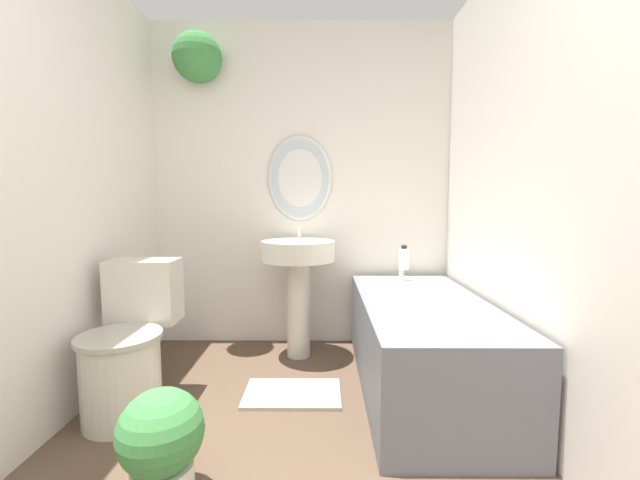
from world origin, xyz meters
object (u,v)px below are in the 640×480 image
(toilet, at_px, (129,348))
(pedestal_sink, at_px, (298,271))
(shampoo_bottle, at_px, (404,258))
(potted_plant, at_px, (161,441))
(bathtub, at_px, (422,342))

(toilet, xyz_separation_m, pedestal_sink, (0.83, 0.74, 0.27))
(shampoo_bottle, bearing_deg, toilet, -152.81)
(toilet, relative_size, potted_plant, 1.85)
(bathtub, relative_size, shampoo_bottle, 8.57)
(toilet, bearing_deg, bathtub, 8.94)
(toilet, relative_size, bathtub, 0.52)
(toilet, height_order, shampoo_bottle, shampoo_bottle)
(pedestal_sink, relative_size, bathtub, 0.62)
(pedestal_sink, xyz_separation_m, shampoo_bottle, (0.75, 0.07, 0.08))
(bathtub, bearing_deg, pedestal_sink, 146.65)
(bathtub, bearing_deg, toilet, -171.06)
(bathtub, height_order, shampoo_bottle, shampoo_bottle)
(pedestal_sink, height_order, shampoo_bottle, pedestal_sink)
(bathtub, bearing_deg, shampoo_bottle, 89.94)
(toilet, xyz_separation_m, potted_plant, (0.41, -0.61, -0.11))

